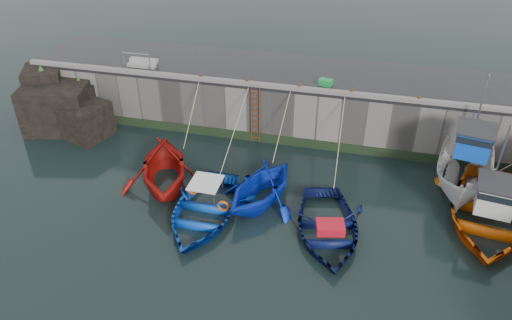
% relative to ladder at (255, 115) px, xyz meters
% --- Properties ---
extents(ground, '(120.00, 120.00, 0.00)m').
position_rel_ladder_xyz_m(ground, '(2.00, -9.91, -1.59)').
color(ground, black).
rests_on(ground, ground).
extents(quay_back, '(30.00, 5.00, 3.00)m').
position_rel_ladder_xyz_m(quay_back, '(2.00, 2.59, -0.09)').
color(quay_back, slate).
rests_on(quay_back, ground).
extents(road_back, '(30.00, 5.00, 0.16)m').
position_rel_ladder_xyz_m(road_back, '(2.00, 2.59, 1.49)').
color(road_back, black).
rests_on(road_back, quay_back).
extents(kerb_back, '(30.00, 0.30, 0.20)m').
position_rel_ladder_xyz_m(kerb_back, '(2.00, 0.24, 1.67)').
color(kerb_back, slate).
rests_on(kerb_back, road_back).
extents(algae_back, '(30.00, 0.08, 0.50)m').
position_rel_ladder_xyz_m(algae_back, '(2.00, 0.05, -1.34)').
color(algae_back, black).
rests_on(algae_back, ground).
extents(rock_outcrop, '(5.85, 4.24, 3.41)m').
position_rel_ladder_xyz_m(rock_outcrop, '(-10.92, -0.80, -0.33)').
color(rock_outcrop, black).
rests_on(rock_outcrop, ground).
extents(ladder, '(0.51, 0.08, 3.20)m').
position_rel_ladder_xyz_m(ladder, '(0.00, 0.00, 0.00)').
color(ladder, '#3F1E0F').
rests_on(ladder, ground).
extents(boat_near_white, '(5.95, 6.34, 2.67)m').
position_rel_ladder_xyz_m(boat_near_white, '(-3.19, -4.87, -1.59)').
color(boat_near_white, '#9F120D').
rests_on(boat_near_white, ground).
extents(boat_near_white_rope, '(0.04, 3.58, 3.10)m').
position_rel_ladder_xyz_m(boat_near_white_rope, '(-3.19, -1.14, -1.59)').
color(boat_near_white_rope, tan).
rests_on(boat_near_white_rope, ground).
extents(boat_near_blue, '(4.01, 5.58, 1.15)m').
position_rel_ladder_xyz_m(boat_near_blue, '(-0.69, -6.66, -1.59)').
color(boat_near_blue, '#0C43BD').
rests_on(boat_near_blue, ground).
extents(boat_near_blue_rope, '(0.04, 4.98, 3.10)m').
position_rel_ladder_xyz_m(boat_near_blue_rope, '(-0.69, -2.04, -1.59)').
color(boat_near_blue_rope, tan).
rests_on(boat_near_blue_rope, ground).
extents(boat_near_blacktrim, '(5.24, 5.58, 2.36)m').
position_rel_ladder_xyz_m(boat_near_blacktrim, '(1.51, -5.11, -1.59)').
color(boat_near_blacktrim, '#0D2DC3').
rests_on(boat_near_blacktrim, ground).
extents(boat_near_blacktrim_rope, '(0.04, 3.74, 3.10)m').
position_rel_ladder_xyz_m(boat_near_blacktrim_rope, '(1.51, -1.26, -1.59)').
color(boat_near_blacktrim_rope, tan).
rests_on(boat_near_blacktrim_rope, ground).
extents(boat_near_navy, '(4.93, 6.08, 1.11)m').
position_rel_ladder_xyz_m(boat_near_navy, '(4.64, -6.50, -1.59)').
color(boat_near_navy, '#0A1343').
rests_on(boat_near_navy, ground).
extents(boat_near_navy_rope, '(0.04, 4.84, 3.10)m').
position_rel_ladder_xyz_m(boat_near_navy_rope, '(4.64, -1.96, -1.59)').
color(boat_near_navy_rope, tan).
rests_on(boat_near_navy_rope, ground).
extents(boat_far_white, '(3.58, 6.88, 5.53)m').
position_rel_ladder_xyz_m(boat_far_white, '(10.41, -1.74, -0.53)').
color(boat_far_white, silver).
rests_on(boat_far_white, ground).
extents(boat_far_orange, '(5.92, 7.57, 4.43)m').
position_rel_ladder_xyz_m(boat_far_orange, '(11.21, -4.08, -1.13)').
color(boat_far_orange, '#DA570B').
rests_on(boat_far_orange, ground).
extents(fish_crate, '(0.73, 0.58, 0.31)m').
position_rel_ladder_xyz_m(fish_crate, '(3.43, 1.18, 1.73)').
color(fish_crate, '#1A903A').
rests_on(fish_crate, road_back).
extents(railing, '(1.60, 1.05, 1.00)m').
position_rel_ladder_xyz_m(railing, '(-6.75, 1.33, 1.77)').
color(railing, '#A5A8AD').
rests_on(railing, road_back).
extents(bollard_a, '(0.18, 0.18, 0.28)m').
position_rel_ladder_xyz_m(bollard_a, '(-3.00, 0.34, 1.71)').
color(bollard_a, '#3F1E0F').
rests_on(bollard_a, road_back).
extents(bollard_b, '(0.18, 0.18, 0.28)m').
position_rel_ladder_xyz_m(bollard_b, '(-0.50, 0.34, 1.71)').
color(bollard_b, '#3F1E0F').
rests_on(bollard_b, road_back).
extents(bollard_c, '(0.18, 0.18, 0.28)m').
position_rel_ladder_xyz_m(bollard_c, '(2.20, 0.34, 1.71)').
color(bollard_c, '#3F1E0F').
rests_on(bollard_c, road_back).
extents(bollard_d, '(0.18, 0.18, 0.28)m').
position_rel_ladder_xyz_m(bollard_d, '(4.80, 0.34, 1.71)').
color(bollard_d, '#3F1E0F').
rests_on(bollard_d, road_back).
extents(bollard_e, '(0.18, 0.18, 0.28)m').
position_rel_ladder_xyz_m(bollard_e, '(8.00, 0.34, 1.71)').
color(bollard_e, '#3F1E0F').
rests_on(bollard_e, road_back).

